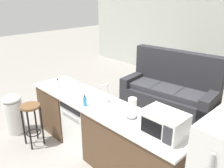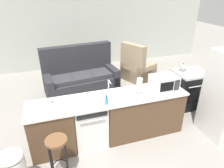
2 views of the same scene
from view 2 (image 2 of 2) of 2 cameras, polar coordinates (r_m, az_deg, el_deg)
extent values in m
plane|color=gray|center=(4.11, -2.60, -15.12)|extent=(24.00, 24.00, 0.00)
cube|color=beige|center=(7.42, -9.60, 14.74)|extent=(10.00, 0.06, 2.60)
cube|color=brown|center=(3.77, -16.74, -12.45)|extent=(0.75, 0.62, 0.86)
cube|color=brown|center=(4.09, 8.58, -8.06)|extent=(1.55, 0.62, 0.86)
cube|color=white|center=(3.63, -0.59, -4.13)|extent=(2.94, 0.66, 0.04)
cube|color=black|center=(4.12, -0.53, -14.29)|extent=(2.86, 0.56, 0.08)
cube|color=white|center=(3.81, -6.42, -11.04)|extent=(0.58, 0.58, 0.84)
cube|color=black|center=(3.36, -5.63, -9.06)|extent=(0.52, 0.01, 0.08)
cylinder|color=#B2B2B7|center=(3.41, -5.51, -10.56)|extent=(0.44, 0.02, 0.02)
cube|color=black|center=(5.26, 21.01, -1.55)|extent=(0.76, 0.64, 0.85)
cube|color=black|center=(5.02, 23.30, -2.74)|extent=(0.53, 0.01, 0.43)
cylinder|color=silver|center=(4.91, 23.94, -0.51)|extent=(0.61, 0.03, 0.03)
cube|color=silver|center=(5.08, 21.81, 2.96)|extent=(0.76, 0.64, 0.05)
torus|color=black|center=(4.88, 21.19, 2.38)|extent=(0.16, 0.16, 0.01)
torus|color=black|center=(5.09, 24.22, 2.80)|extent=(0.16, 0.16, 0.01)
torus|color=black|center=(5.06, 19.45, 3.50)|extent=(0.16, 0.16, 0.01)
torus|color=black|center=(5.27, 22.45, 3.87)|extent=(0.16, 0.16, 0.01)
cube|color=white|center=(3.99, 14.59, 0.45)|extent=(0.50, 0.36, 0.28)
cube|color=black|center=(3.83, 15.43, -0.78)|extent=(0.27, 0.01, 0.18)
cube|color=#2D2D33|center=(3.94, 18.07, -0.33)|extent=(0.11, 0.01, 0.21)
cylinder|color=silver|center=(3.72, -0.98, -2.74)|extent=(0.07, 0.07, 0.03)
cylinder|color=silver|center=(3.65, -1.00, -0.74)|extent=(0.02, 0.02, 0.26)
cylinder|color=silver|center=(3.54, -0.68, 0.65)|extent=(0.02, 0.14, 0.02)
cylinder|color=#4C4C51|center=(3.84, 7.70, -2.20)|extent=(0.14, 0.14, 0.01)
cylinder|color=white|center=(3.77, 7.83, -0.32)|extent=(0.11, 0.11, 0.27)
cylinder|color=#338CCC|center=(3.39, -1.57, -4.77)|extent=(0.06, 0.06, 0.14)
cylinder|color=black|center=(3.35, -1.59, -3.48)|extent=(0.02, 0.02, 0.04)
cylinder|color=silver|center=(3.37, -16.56, -6.15)|extent=(0.06, 0.06, 0.14)
cylinder|color=black|center=(3.33, -16.75, -4.86)|extent=(0.02, 0.02, 0.04)
sphere|color=#B2B2B7|center=(5.03, 19.64, 4.46)|extent=(0.17, 0.17, 0.17)
sphere|color=black|center=(5.00, 19.80, 5.47)|extent=(0.03, 0.03, 0.03)
cone|color=#B2B2B7|center=(5.07, 20.40, 4.72)|extent=(0.08, 0.04, 0.06)
cylinder|color=brown|center=(3.08, -15.70, -15.30)|extent=(0.32, 0.32, 0.04)
cylinder|color=black|center=(3.26, -16.83, -21.75)|extent=(0.03, 0.03, 0.70)
cylinder|color=black|center=(3.25, -12.63, -21.22)|extent=(0.03, 0.03, 0.70)
cylinder|color=black|center=(3.41, -17.02, -19.03)|extent=(0.03, 0.03, 0.70)
cylinder|color=black|center=(3.41, -13.09, -18.52)|extent=(0.03, 0.03, 0.70)
torus|color=black|center=(3.42, -14.63, -21.63)|extent=(0.25, 0.25, 0.02)
ellipsoid|color=white|center=(3.14, -27.16, -17.98)|extent=(0.35, 0.35, 0.14)
cube|color=#2D2D33|center=(5.73, -8.58, -0.11)|extent=(2.09, 1.13, 0.42)
cube|color=#2D2D33|center=(5.86, -9.80, 4.92)|extent=(2.01, 0.47, 1.27)
cube|color=#2D2D33|center=(5.54, -17.56, -0.89)|extent=(0.30, 0.92, 0.62)
cube|color=#2D2D33|center=(5.97, -0.36, 2.34)|extent=(0.30, 0.92, 0.62)
cube|color=#3B3B41|center=(5.47, -14.12, 1.16)|extent=(0.63, 0.69, 0.12)
cube|color=#3B3B41|center=(5.57, -8.61, 2.18)|extent=(0.63, 0.69, 0.12)
cube|color=#3B3B41|center=(5.73, -3.35, 3.13)|extent=(0.63, 0.69, 0.12)
cube|color=tan|center=(6.51, 7.48, 3.14)|extent=(1.09, 1.11, 0.40)
cube|color=tan|center=(6.15, 5.90, 5.84)|extent=(0.54, 0.85, 1.20)
cube|color=tan|center=(6.29, 9.93, 2.86)|extent=(0.79, 0.49, 0.55)
cube|color=tan|center=(6.68, 5.25, 4.58)|extent=(0.79, 0.49, 0.55)
camera|label=1|loc=(3.46, 57.73, 10.19)|focal=38.00mm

